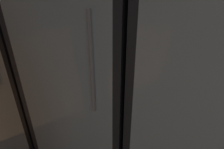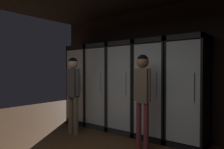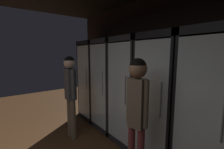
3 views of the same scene
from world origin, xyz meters
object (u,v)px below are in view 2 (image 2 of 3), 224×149
(shopper_near, at_px, (73,87))
(cooler_left, at_px, (104,87))
(cooler_right, at_px, (155,90))
(cooler_far_right, at_px, (189,91))
(cooler_center, at_px, (127,88))
(shopper_far, at_px, (143,87))
(cooler_far_left, at_px, (84,86))

(shopper_near, bearing_deg, cooler_left, 83.36)
(cooler_right, distance_m, shopper_near, 1.77)
(cooler_far_right, xyz_separation_m, shopper_near, (-2.22, -0.91, 0.04))
(cooler_center, bearing_deg, cooler_left, -179.91)
(cooler_right, relative_size, shopper_far, 1.21)
(cooler_center, relative_size, cooler_far_right, 1.00)
(cooler_far_left, bearing_deg, shopper_far, -17.66)
(cooler_right, relative_size, shopper_near, 1.21)
(cooler_left, xyz_separation_m, cooler_far_right, (2.12, -0.00, 0.01))
(cooler_left, xyz_separation_m, cooler_center, (0.71, 0.00, 0.00))
(shopper_far, bearing_deg, cooler_far_left, 162.34)
(cooler_left, relative_size, shopper_near, 1.21)
(cooler_far_right, bearing_deg, shopper_near, -157.66)
(cooler_center, relative_size, shopper_far, 1.21)
(cooler_right, bearing_deg, cooler_left, 179.98)
(cooler_far_left, distance_m, cooler_center, 1.41)
(shopper_near, bearing_deg, cooler_center, 48.44)
(cooler_left, bearing_deg, cooler_far_right, -0.03)
(cooler_left, relative_size, cooler_center, 1.00)
(shopper_far, bearing_deg, shopper_near, -172.98)
(cooler_far_left, relative_size, cooler_right, 1.00)
(cooler_center, height_order, cooler_right, same)
(cooler_center, xyz_separation_m, cooler_right, (0.71, -0.00, -0.00))
(cooler_center, bearing_deg, cooler_right, -0.13)
(cooler_far_left, xyz_separation_m, cooler_center, (1.41, 0.00, 0.01))
(cooler_far_left, height_order, cooler_far_right, same)
(shopper_near, distance_m, shopper_far, 1.65)
(cooler_left, distance_m, cooler_right, 1.41)
(cooler_right, xyz_separation_m, shopper_far, (0.12, -0.71, 0.11))
(cooler_center, distance_m, cooler_far_right, 1.41)
(cooler_center, height_order, cooler_far_right, same)
(cooler_far_right, bearing_deg, cooler_right, 179.94)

